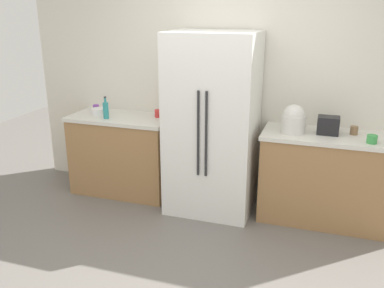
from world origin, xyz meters
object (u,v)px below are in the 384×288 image
(cup_b, at_px, (158,113))
(bowl_a, at_px, (99,111))
(toaster, at_px, (328,125))
(bottle_a, at_px, (106,110))
(cup_c, at_px, (372,139))
(refrigerator, at_px, (212,124))
(cup_a, at_px, (96,108))
(rice_cooker, at_px, (294,120))
(cup_d, at_px, (354,130))

(cup_b, height_order, bowl_a, cup_b)
(toaster, height_order, cup_b, toaster)
(bottle_a, distance_m, cup_c, 2.74)
(refrigerator, xyz_separation_m, bottle_a, (-1.21, -0.06, 0.08))
(cup_b, xyz_separation_m, cup_c, (2.22, -0.25, -0.01))
(refrigerator, bearing_deg, toaster, 4.87)
(bottle_a, relative_size, cup_a, 3.06)
(rice_cooker, xyz_separation_m, cup_d, (0.57, 0.12, -0.09))
(cup_b, xyz_separation_m, cup_d, (2.07, -0.02, -0.00))
(cup_a, xyz_separation_m, bowl_a, (0.10, -0.11, -0.01))
(toaster, relative_size, cup_d, 2.46)
(rice_cooker, height_order, cup_d, rice_cooker)
(refrigerator, height_order, cup_c, refrigerator)
(toaster, xyz_separation_m, cup_a, (-2.62, 0.10, -0.05))
(bowl_a, bearing_deg, rice_cooker, -1.20)
(toaster, relative_size, bowl_a, 1.21)
(bottle_a, xyz_separation_m, cup_a, (-0.27, 0.25, -0.06))
(toaster, distance_m, bowl_a, 2.52)
(toaster, distance_m, cup_c, 0.43)
(toaster, bearing_deg, cup_d, 13.49)
(toaster, height_order, rice_cooker, rice_cooker)
(rice_cooker, height_order, bottle_a, rice_cooker)
(cup_b, bearing_deg, bowl_a, -172.30)
(refrigerator, relative_size, toaster, 9.12)
(cup_a, bearing_deg, rice_cooker, -3.90)
(bottle_a, height_order, cup_c, bottle_a)
(rice_cooker, xyz_separation_m, cup_c, (0.72, -0.11, -0.09))
(toaster, distance_m, cup_a, 2.62)
(refrigerator, distance_m, cup_b, 0.71)
(toaster, relative_size, cup_b, 2.37)
(bottle_a, height_order, cup_b, bottle_a)
(toaster, height_order, bowl_a, toaster)
(cup_a, distance_m, cup_c, 3.02)
(cup_a, height_order, cup_b, cup_b)
(cup_a, bearing_deg, cup_b, -1.19)
(cup_c, bearing_deg, bottle_a, 179.63)
(refrigerator, relative_size, cup_a, 23.23)
(cup_c, bearing_deg, cup_a, 174.90)
(cup_a, bearing_deg, cup_d, -0.73)
(bottle_a, height_order, bowl_a, bottle_a)
(toaster, bearing_deg, refrigerator, -175.13)
(toaster, distance_m, bottle_a, 2.35)
(rice_cooker, distance_m, bottle_a, 2.02)
(cup_d, xyz_separation_m, bowl_a, (-2.76, -0.07, -0.01))
(cup_d, height_order, bowl_a, cup_d)
(cup_c, height_order, cup_d, cup_d)
(cup_a, relative_size, cup_d, 0.97)
(bottle_a, relative_size, bowl_a, 1.46)
(cup_b, bearing_deg, cup_a, 178.81)
(cup_b, relative_size, cup_d, 1.04)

